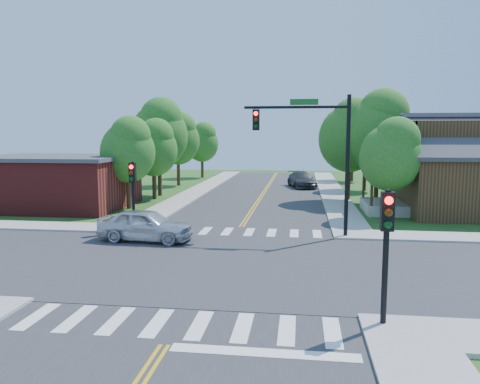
# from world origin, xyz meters

# --- Properties ---
(ground) EXTENTS (100.00, 100.00, 0.00)m
(ground) POSITION_xyz_m (0.00, 0.00, 0.00)
(ground) COLOR #254C17
(ground) RESTS_ON ground
(road_ns) EXTENTS (10.00, 90.00, 0.04)m
(road_ns) POSITION_xyz_m (0.00, 0.00, 0.02)
(road_ns) COLOR #2D2D30
(road_ns) RESTS_ON ground
(road_ew) EXTENTS (90.00, 10.00, 0.04)m
(road_ew) POSITION_xyz_m (0.00, 0.00, 0.03)
(road_ew) COLOR #2D2D30
(road_ew) RESTS_ON ground
(intersection_patch) EXTENTS (10.20, 10.20, 0.06)m
(intersection_patch) POSITION_xyz_m (0.00, 0.00, 0.00)
(intersection_patch) COLOR #2D2D30
(intersection_patch) RESTS_ON ground
(sidewalk_nw) EXTENTS (40.00, 40.00, 0.14)m
(sidewalk_nw) POSITION_xyz_m (-15.82, 15.82, 0.07)
(sidewalk_nw) COLOR #9E9B93
(sidewalk_nw) RESTS_ON ground
(crosswalk_north) EXTENTS (8.85, 2.00, 0.01)m
(crosswalk_north) POSITION_xyz_m (0.00, 6.20, 0.05)
(crosswalk_north) COLOR white
(crosswalk_north) RESTS_ON ground
(crosswalk_south) EXTENTS (8.85, 2.00, 0.01)m
(crosswalk_south) POSITION_xyz_m (0.00, -6.20, 0.05)
(crosswalk_south) COLOR white
(crosswalk_south) RESTS_ON ground
(centerline) EXTENTS (0.30, 90.00, 0.01)m
(centerline) POSITION_xyz_m (0.00, 0.00, 0.05)
(centerline) COLOR gold
(centerline) RESTS_ON ground
(stop_bar) EXTENTS (4.60, 0.45, 0.09)m
(stop_bar) POSITION_xyz_m (2.50, -7.60, 0.00)
(stop_bar) COLOR white
(stop_bar) RESTS_ON ground
(signal_mast_ne) EXTENTS (5.30, 0.42, 7.20)m
(signal_mast_ne) POSITION_xyz_m (3.91, 5.59, 4.85)
(signal_mast_ne) COLOR black
(signal_mast_ne) RESTS_ON ground
(signal_pole_se) EXTENTS (0.34, 0.42, 3.80)m
(signal_pole_se) POSITION_xyz_m (5.60, -5.62, 2.66)
(signal_pole_se) COLOR black
(signal_pole_se) RESTS_ON ground
(signal_pole_nw) EXTENTS (0.34, 0.42, 3.80)m
(signal_pole_nw) POSITION_xyz_m (-5.60, 5.58, 2.66)
(signal_pole_nw) COLOR black
(signal_pole_nw) RESTS_ON ground
(building_nw) EXTENTS (10.40, 8.40, 3.73)m
(building_nw) POSITION_xyz_m (-14.20, 13.20, 1.88)
(building_nw) COLOR maroon
(building_nw) RESTS_ON ground
(tree_e_a) EXTENTS (3.72, 3.53, 6.32)m
(tree_e_a) POSITION_xyz_m (8.75, 11.04, 4.13)
(tree_e_a) COLOR #382314
(tree_e_a) RESTS_ON ground
(tree_e_b) EXTENTS (5.08, 4.82, 8.63)m
(tree_e_b) POSITION_xyz_m (9.05, 17.88, 5.66)
(tree_e_b) COLOR #382314
(tree_e_b) RESTS_ON ground
(tree_e_c) EXTENTS (4.36, 4.15, 7.42)m
(tree_e_c) POSITION_xyz_m (9.26, 26.24, 4.86)
(tree_e_c) COLOR #382314
(tree_e_c) RESTS_ON ground
(tree_e_d) EXTENTS (4.35, 4.13, 7.40)m
(tree_e_d) POSITION_xyz_m (9.04, 35.13, 4.84)
(tree_e_d) COLOR #382314
(tree_e_d) RESTS_ON ground
(tree_w_a) EXTENTS (3.85, 3.66, 6.54)m
(tree_w_a) POSITION_xyz_m (-8.71, 13.25, 4.28)
(tree_w_a) COLOR #382314
(tree_w_a) RESTS_ON ground
(tree_w_b) EXTENTS (4.92, 4.67, 8.36)m
(tree_w_b) POSITION_xyz_m (-8.64, 20.38, 5.48)
(tree_w_b) COLOR #382314
(tree_w_b) RESTS_ON ground
(tree_w_c) EXTENTS (4.42, 4.20, 7.52)m
(tree_w_c) POSITION_xyz_m (-9.13, 28.37, 4.92)
(tree_w_c) COLOR #382314
(tree_w_c) RESTS_ON ground
(tree_w_d) EXTENTS (3.96, 3.76, 6.73)m
(tree_w_d) POSITION_xyz_m (-8.52, 37.24, 4.41)
(tree_w_d) COLOR #382314
(tree_w_d) RESTS_ON ground
(tree_house) EXTENTS (4.75, 4.51, 8.07)m
(tree_house) POSITION_xyz_m (7.06, 18.96, 5.29)
(tree_house) COLOR #382314
(tree_house) RESTS_ON ground
(tree_bldg) EXTENTS (3.85, 3.66, 6.55)m
(tree_bldg) POSITION_xyz_m (-8.43, 18.21, 4.29)
(tree_bldg) COLOR #382314
(tree_bldg) RESTS_ON ground
(car_silver) EXTENTS (2.75, 5.02, 1.59)m
(car_silver) POSITION_xyz_m (-4.22, 3.50, 0.80)
(car_silver) COLOR silver
(car_silver) RESTS_ON ground
(car_dgrey) EXTENTS (4.49, 6.12, 1.49)m
(car_dgrey) POSITION_xyz_m (3.38, 27.96, 0.75)
(car_dgrey) COLOR #333638
(car_dgrey) RESTS_ON ground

